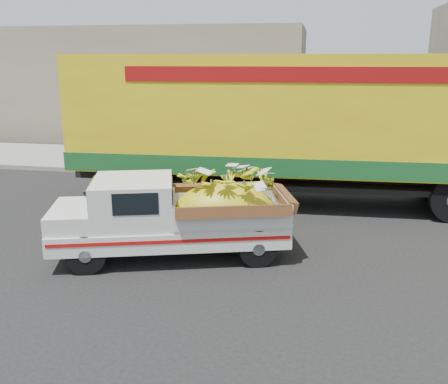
# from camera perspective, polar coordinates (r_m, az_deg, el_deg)

# --- Properties ---
(ground) EXTENTS (100.00, 100.00, 0.00)m
(ground) POSITION_cam_1_polar(r_m,az_deg,el_deg) (9.87, -0.36, -7.02)
(ground) COLOR black
(ground) RESTS_ON ground
(curb) EXTENTS (60.00, 0.25, 0.15)m
(curb) POSITION_cam_1_polar(r_m,az_deg,el_deg) (15.74, 3.96, 1.72)
(curb) COLOR gray
(curb) RESTS_ON ground
(sidewalk) EXTENTS (60.00, 4.00, 0.14)m
(sidewalk) POSITION_cam_1_polar(r_m,az_deg,el_deg) (17.78, 4.76, 3.24)
(sidewalk) COLOR gray
(sidewalk) RESTS_ON ground
(building_left) EXTENTS (18.00, 6.00, 5.00)m
(building_left) POSITION_cam_1_polar(r_m,az_deg,el_deg) (25.21, -12.43, 12.03)
(building_left) COLOR gray
(building_left) RESTS_ON ground
(pickup_truck) EXTENTS (4.66, 2.79, 1.54)m
(pickup_truck) POSITION_cam_1_polar(r_m,az_deg,el_deg) (9.55, -4.09, -2.53)
(pickup_truck) COLOR black
(pickup_truck) RESTS_ON ground
(semi_trailer) EXTENTS (12.03, 2.93, 3.80)m
(semi_trailer) POSITION_cam_1_polar(r_m,az_deg,el_deg) (12.87, 9.23, 7.81)
(semi_trailer) COLOR black
(semi_trailer) RESTS_ON ground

